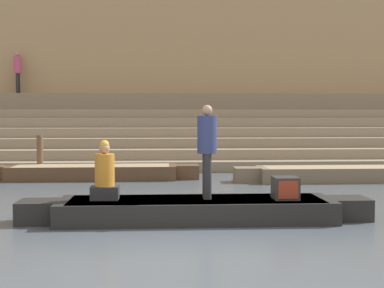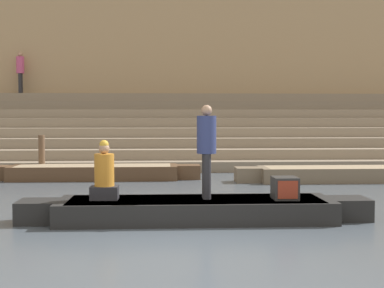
# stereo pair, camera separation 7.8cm
# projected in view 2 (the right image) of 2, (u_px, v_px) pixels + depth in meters

# --- Properties ---
(ground_plane) EXTENTS (120.00, 120.00, 0.00)m
(ground_plane) POSITION_uv_depth(u_px,v_px,m) (183.00, 251.00, 7.29)
(ground_plane) COLOR #4C5660
(ghat_steps) EXTENTS (36.00, 6.16, 2.74)m
(ghat_steps) POSITION_uv_depth(u_px,v_px,m) (170.00, 137.00, 20.91)
(ghat_steps) COLOR gray
(ghat_steps) RESTS_ON ground
(back_wall) EXTENTS (34.20, 1.28, 8.33)m
(back_wall) POSITION_uv_depth(u_px,v_px,m) (169.00, 63.00, 23.50)
(back_wall) COLOR tan
(back_wall) RESTS_ON ground
(rowboat_main) EXTENTS (6.13, 1.38, 0.38)m
(rowboat_main) POSITION_uv_depth(u_px,v_px,m) (196.00, 209.00, 9.36)
(rowboat_main) COLOR black
(rowboat_main) RESTS_ON ground
(person_standing) EXTENTS (0.34, 0.34, 1.65)m
(person_standing) POSITION_uv_depth(u_px,v_px,m) (207.00, 145.00, 9.38)
(person_standing) COLOR #28282D
(person_standing) RESTS_ON rowboat_main
(person_rowing) EXTENTS (0.48, 0.38, 1.04)m
(person_rowing) POSITION_uv_depth(u_px,v_px,m) (104.00, 176.00, 9.31)
(person_rowing) COLOR #28282D
(person_rowing) RESTS_ON rowboat_main
(tv_set) EXTENTS (0.43, 0.46, 0.39)m
(tv_set) POSITION_uv_depth(u_px,v_px,m) (285.00, 188.00, 9.33)
(tv_set) COLOR #2D2D2D
(tv_set) RESTS_ON rowboat_main
(moored_boat_shore) EXTENTS (6.27, 1.16, 0.40)m
(moored_boat_shore) POSITION_uv_depth(u_px,v_px,m) (347.00, 174.00, 14.89)
(moored_boat_shore) COLOR #756651
(moored_boat_shore) RESTS_ON ground
(moored_boat_distant) EXTENTS (6.10, 1.16, 0.40)m
(moored_boat_distant) POSITION_uv_depth(u_px,v_px,m) (94.00, 172.00, 15.34)
(moored_boat_distant) COLOR brown
(moored_boat_distant) RESTS_ON ground
(mooring_post) EXTENTS (0.18, 0.18, 1.25)m
(mooring_post) POSITION_uv_depth(u_px,v_px,m) (42.00, 156.00, 15.80)
(mooring_post) COLOR brown
(mooring_post) RESTS_ON ground
(person_on_steps) EXTENTS (0.32, 0.32, 1.72)m
(person_on_steps) POSITION_uv_depth(u_px,v_px,m) (20.00, 69.00, 22.21)
(person_on_steps) COLOR #28282D
(person_on_steps) RESTS_ON ghat_steps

